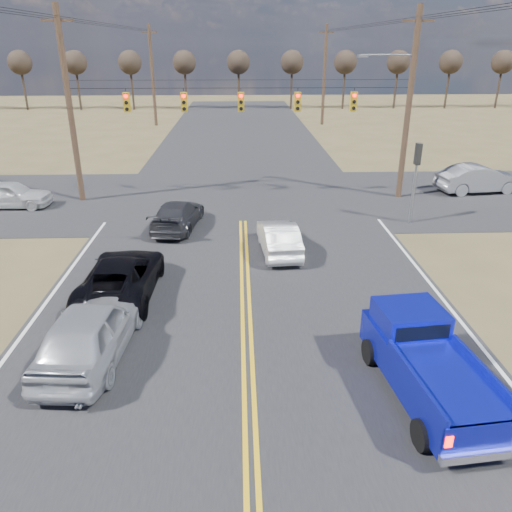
{
  "coord_description": "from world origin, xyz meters",
  "views": [
    {
      "loc": [
        -0.19,
        -9.45,
        8.15
      ],
      "look_at": [
        0.37,
        6.11,
        1.5
      ],
      "focal_mm": 35.0,
      "sensor_mm": 36.0,
      "label": 1
    }
  ],
  "objects_px": {
    "black_suv": "(122,276)",
    "pickup_truck": "(426,363)",
    "cross_car_east_near": "(479,179)",
    "silver_suv": "(90,331)",
    "cross_car_west": "(10,194)",
    "dgrey_car_queue": "(177,215)",
    "white_car_queue": "(279,237)"
  },
  "relations": [
    {
      "from": "dgrey_car_queue",
      "to": "cross_car_west",
      "type": "xyz_separation_m",
      "value": [
        -9.29,
        3.61,
        0.06
      ]
    },
    {
      "from": "black_suv",
      "to": "silver_suv",
      "type": "bearing_deg",
      "value": 90.88
    },
    {
      "from": "black_suv",
      "to": "cross_car_east_near",
      "type": "xyz_separation_m",
      "value": [
        18.26,
        12.46,
        0.1
      ]
    },
    {
      "from": "black_suv",
      "to": "dgrey_car_queue",
      "type": "bearing_deg",
      "value": -98.28
    },
    {
      "from": "silver_suv",
      "to": "dgrey_car_queue",
      "type": "height_order",
      "value": "silver_suv"
    },
    {
      "from": "black_suv",
      "to": "pickup_truck",
      "type": "bearing_deg",
      "value": 148.21
    },
    {
      "from": "cross_car_east_near",
      "to": "silver_suv",
      "type": "bearing_deg",
      "value": 124.11
    },
    {
      "from": "dgrey_car_queue",
      "to": "cross_car_east_near",
      "type": "xyz_separation_m",
      "value": [
        17.08,
        5.62,
        0.16
      ]
    },
    {
      "from": "silver_suv",
      "to": "dgrey_car_queue",
      "type": "bearing_deg",
      "value": -92.36
    },
    {
      "from": "dgrey_car_queue",
      "to": "silver_suv",
      "type": "bearing_deg",
      "value": 91.87
    },
    {
      "from": "black_suv",
      "to": "dgrey_car_queue",
      "type": "height_order",
      "value": "black_suv"
    },
    {
      "from": "silver_suv",
      "to": "dgrey_car_queue",
      "type": "xyz_separation_m",
      "value": [
        1.23,
        10.66,
        -0.18
      ]
    },
    {
      "from": "black_suv",
      "to": "cross_car_west",
      "type": "xyz_separation_m",
      "value": [
        -8.11,
        10.45,
        0.01
      ]
    },
    {
      "from": "pickup_truck",
      "to": "black_suv",
      "type": "xyz_separation_m",
      "value": [
        -8.67,
        5.71,
        -0.19
      ]
    },
    {
      "from": "dgrey_car_queue",
      "to": "cross_car_east_near",
      "type": "bearing_deg",
      "value": -153.34
    },
    {
      "from": "white_car_queue",
      "to": "dgrey_car_queue",
      "type": "xyz_separation_m",
      "value": [
        -4.57,
        3.19,
        -0.01
      ]
    },
    {
      "from": "black_suv",
      "to": "dgrey_car_queue",
      "type": "relative_size",
      "value": 1.13
    },
    {
      "from": "white_car_queue",
      "to": "cross_car_east_near",
      "type": "xyz_separation_m",
      "value": [
        12.51,
        8.81,
        0.15
      ]
    },
    {
      "from": "silver_suv",
      "to": "black_suv",
      "type": "relative_size",
      "value": 0.97
    },
    {
      "from": "pickup_truck",
      "to": "dgrey_car_queue",
      "type": "xyz_separation_m",
      "value": [
        -7.49,
        12.55,
        -0.24
      ]
    },
    {
      "from": "dgrey_car_queue",
      "to": "cross_car_west",
      "type": "relative_size",
      "value": 1.07
    },
    {
      "from": "pickup_truck",
      "to": "white_car_queue",
      "type": "height_order",
      "value": "pickup_truck"
    },
    {
      "from": "pickup_truck",
      "to": "black_suv",
      "type": "relative_size",
      "value": 1.0
    },
    {
      "from": "dgrey_car_queue",
      "to": "cross_car_east_near",
      "type": "height_order",
      "value": "cross_car_east_near"
    },
    {
      "from": "white_car_queue",
      "to": "cross_car_east_near",
      "type": "relative_size",
      "value": 0.82
    },
    {
      "from": "pickup_truck",
      "to": "cross_car_east_near",
      "type": "relative_size",
      "value": 1.03
    },
    {
      "from": "cross_car_west",
      "to": "cross_car_east_near",
      "type": "xyz_separation_m",
      "value": [
        26.37,
        2.01,
        0.1
      ]
    },
    {
      "from": "pickup_truck",
      "to": "cross_car_west",
      "type": "relative_size",
      "value": 1.21
    },
    {
      "from": "white_car_queue",
      "to": "cross_car_east_near",
      "type": "distance_m",
      "value": 15.3
    },
    {
      "from": "silver_suv",
      "to": "white_car_queue",
      "type": "xyz_separation_m",
      "value": [
        5.8,
        7.47,
        -0.17
      ]
    },
    {
      "from": "pickup_truck",
      "to": "dgrey_car_queue",
      "type": "relative_size",
      "value": 1.13
    },
    {
      "from": "pickup_truck",
      "to": "cross_car_west",
      "type": "height_order",
      "value": "pickup_truck"
    }
  ]
}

